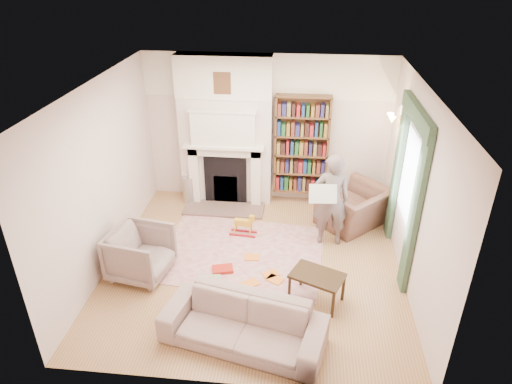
# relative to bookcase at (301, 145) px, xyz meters

# --- Properties ---
(floor) EXTENTS (4.50, 4.50, 0.00)m
(floor) POSITION_rel_bookcase_xyz_m (-0.65, -2.12, -1.18)
(floor) COLOR olive
(floor) RESTS_ON ground
(ceiling) EXTENTS (4.50, 4.50, 0.00)m
(ceiling) POSITION_rel_bookcase_xyz_m (-0.65, -2.12, 1.62)
(ceiling) COLOR white
(ceiling) RESTS_ON wall_back
(wall_back) EXTENTS (4.50, 0.00, 4.50)m
(wall_back) POSITION_rel_bookcase_xyz_m (-0.65, 0.13, 0.22)
(wall_back) COLOR beige
(wall_back) RESTS_ON floor
(wall_front) EXTENTS (4.50, 0.00, 4.50)m
(wall_front) POSITION_rel_bookcase_xyz_m (-0.65, -4.37, 0.22)
(wall_front) COLOR beige
(wall_front) RESTS_ON floor
(wall_left) EXTENTS (0.00, 4.50, 4.50)m
(wall_left) POSITION_rel_bookcase_xyz_m (-2.90, -2.12, 0.22)
(wall_left) COLOR beige
(wall_left) RESTS_ON floor
(wall_right) EXTENTS (0.00, 4.50, 4.50)m
(wall_right) POSITION_rel_bookcase_xyz_m (1.60, -2.12, 0.22)
(wall_right) COLOR beige
(wall_right) RESTS_ON floor
(fireplace) EXTENTS (1.70, 0.58, 2.80)m
(fireplace) POSITION_rel_bookcase_xyz_m (-1.40, -0.07, 0.21)
(fireplace) COLOR beige
(fireplace) RESTS_ON floor
(bookcase) EXTENTS (1.00, 0.24, 1.85)m
(bookcase) POSITION_rel_bookcase_xyz_m (0.00, 0.00, 0.00)
(bookcase) COLOR brown
(bookcase) RESTS_ON floor
(window) EXTENTS (0.02, 0.90, 1.30)m
(window) POSITION_rel_bookcase_xyz_m (1.58, -1.72, 0.27)
(window) COLOR silver
(window) RESTS_ON wall_right
(curtain_left) EXTENTS (0.07, 0.32, 2.40)m
(curtain_left) POSITION_rel_bookcase_xyz_m (1.55, -2.42, 0.02)
(curtain_left) COLOR #344C31
(curtain_left) RESTS_ON floor
(curtain_right) EXTENTS (0.07, 0.32, 2.40)m
(curtain_right) POSITION_rel_bookcase_xyz_m (1.55, -1.02, 0.02)
(curtain_right) COLOR #344C31
(curtain_right) RESTS_ON floor
(pelmet) EXTENTS (0.09, 1.70, 0.24)m
(pelmet) POSITION_rel_bookcase_xyz_m (1.54, -1.72, 1.20)
(pelmet) COLOR #344C31
(pelmet) RESTS_ON wall_right
(wall_sconce) EXTENTS (0.20, 0.24, 0.24)m
(wall_sconce) POSITION_rel_bookcase_xyz_m (1.38, -0.62, 0.72)
(wall_sconce) COLOR gold
(wall_sconce) RESTS_ON wall_right
(rug) EXTENTS (2.75, 2.20, 0.01)m
(rug) POSITION_rel_bookcase_xyz_m (-0.90, -1.85, -1.17)
(rug) COLOR beige
(rug) RESTS_ON floor
(armchair_reading) EXTENTS (1.45, 1.45, 0.71)m
(armchair_reading) POSITION_rel_bookcase_xyz_m (0.96, -0.78, -0.82)
(armchair_reading) COLOR #50332B
(armchair_reading) RESTS_ON floor
(armchair_left) EXTENTS (0.97, 0.95, 0.76)m
(armchair_left) POSITION_rel_bookcase_xyz_m (-2.31, -2.53, -0.79)
(armchair_left) COLOR #9E9782
(armchair_left) RESTS_ON floor
(sofa) EXTENTS (2.14, 1.23, 0.59)m
(sofa) POSITION_rel_bookcase_xyz_m (-0.61, -3.72, -0.88)
(sofa) COLOR #A69A89
(sofa) RESTS_ON floor
(man_reading) EXTENTS (0.61, 0.43, 1.61)m
(man_reading) POSITION_rel_bookcase_xyz_m (0.51, -1.38, -0.37)
(man_reading) COLOR #61514D
(man_reading) RESTS_ON floor
(newspaper) EXTENTS (0.44, 0.16, 0.29)m
(newspaper) POSITION_rel_bookcase_xyz_m (0.36, -1.58, -0.16)
(newspaper) COLOR silver
(newspaper) RESTS_ON man_reading
(coffee_table) EXTENTS (0.82, 0.69, 0.45)m
(coffee_table) POSITION_rel_bookcase_xyz_m (0.30, -2.86, -0.95)
(coffee_table) COLOR #332411
(coffee_table) RESTS_ON floor
(paraffin_heater) EXTENTS (0.27, 0.27, 0.55)m
(paraffin_heater) POSITION_rel_bookcase_xyz_m (-2.11, -0.26, -0.90)
(paraffin_heater) COLOR #ACAEB4
(paraffin_heater) RESTS_ON floor
(rocking_horse) EXTENTS (0.47, 0.22, 0.40)m
(rocking_horse) POSITION_rel_bookcase_xyz_m (-0.93, -1.31, -0.97)
(rocking_horse) COLOR gold
(rocking_horse) RESTS_ON rug
(board_game) EXTENTS (0.39, 0.39, 0.03)m
(board_game) POSITION_rel_bookcase_xyz_m (-1.26, -2.67, -1.15)
(board_game) COLOR #D8C44C
(board_game) RESTS_ON rug
(game_box_lid) EXTENTS (0.36, 0.28, 0.05)m
(game_box_lid) POSITION_rel_bookcase_xyz_m (-1.12, -2.35, -1.14)
(game_box_lid) COLOR #AA1E13
(game_box_lid) RESTS_ON rug
(comic_annuals) EXTENTS (0.68, 0.89, 0.02)m
(comic_annuals) POSITION_rel_bookcase_xyz_m (-0.51, -2.36, -1.16)
(comic_annuals) COLOR red
(comic_annuals) RESTS_ON rug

